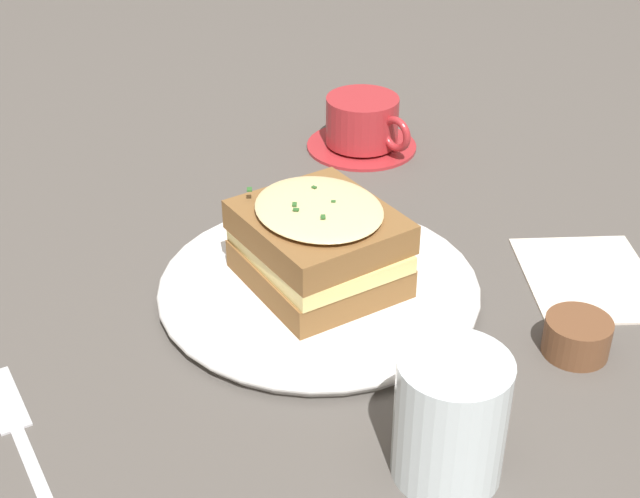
# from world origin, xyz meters

# --- Properties ---
(ground_plane) EXTENTS (2.40, 2.40, 0.00)m
(ground_plane) POSITION_xyz_m (0.00, 0.00, 0.00)
(ground_plane) COLOR #514C47
(dinner_plate) EXTENTS (0.27, 0.27, 0.02)m
(dinner_plate) POSITION_xyz_m (-0.01, 0.00, 0.01)
(dinner_plate) COLOR white
(dinner_plate) RESTS_ON ground_plane
(sandwich) EXTENTS (0.16, 0.16, 0.08)m
(sandwich) POSITION_xyz_m (-0.01, -0.00, 0.05)
(sandwich) COLOR brown
(sandwich) RESTS_ON dinner_plate
(teacup_with_saucer) EXTENTS (0.12, 0.12, 0.06)m
(teacup_with_saucer) POSITION_xyz_m (-0.29, 0.09, 0.03)
(teacup_with_saucer) COLOR #AD282D
(teacup_with_saucer) RESTS_ON ground_plane
(water_glass) EXTENTS (0.07, 0.07, 0.09)m
(water_glass) POSITION_xyz_m (0.20, 0.05, 0.05)
(water_glass) COLOR silver
(water_glass) RESTS_ON ground_plane
(fork) EXTENTS (0.18, 0.08, 0.00)m
(fork) POSITION_xyz_m (0.12, -0.23, 0.00)
(fork) COLOR silver
(fork) RESTS_ON ground_plane
(napkin) EXTENTS (0.14, 0.12, 0.00)m
(napkin) POSITION_xyz_m (-0.00, 0.24, 0.00)
(napkin) COLOR silver
(napkin) RESTS_ON ground_plane
(condiment_pot) EXTENTS (0.05, 0.05, 0.03)m
(condiment_pot) POSITION_xyz_m (0.10, 0.19, 0.02)
(condiment_pot) COLOR brown
(condiment_pot) RESTS_ON ground_plane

